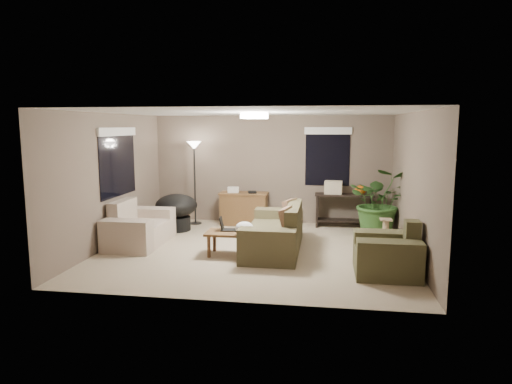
# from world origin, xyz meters

# --- Properties ---
(room_shell) EXTENTS (5.50, 5.50, 5.50)m
(room_shell) POSITION_xyz_m (0.00, 0.00, 1.25)
(room_shell) COLOR tan
(room_shell) RESTS_ON ground
(main_sofa) EXTENTS (0.95, 2.20, 0.85)m
(main_sofa) POSITION_xyz_m (0.39, 0.05, 0.29)
(main_sofa) COLOR brown
(main_sofa) RESTS_ON ground
(throw_pillows) EXTENTS (0.38, 1.40, 0.47)m
(throw_pillows) POSITION_xyz_m (0.65, 0.05, 0.65)
(throw_pillows) COLOR #8C7251
(throw_pillows) RESTS_ON main_sofa
(loveseat) EXTENTS (0.90, 1.60, 0.85)m
(loveseat) POSITION_xyz_m (-2.28, 0.09, 0.30)
(loveseat) COLOR beige
(loveseat) RESTS_ON ground
(armchair) EXTENTS (0.95, 1.00, 0.85)m
(armchair) POSITION_xyz_m (2.23, -1.04, 0.30)
(armchair) COLOR #4E4C2F
(armchair) RESTS_ON ground
(coffee_table) EXTENTS (1.00, 0.55, 0.42)m
(coffee_table) POSITION_xyz_m (-0.29, -0.38, 0.36)
(coffee_table) COLOR brown
(coffee_table) RESTS_ON ground
(laptop) EXTENTS (0.38, 0.26, 0.24)m
(laptop) POSITION_xyz_m (-0.46, -0.28, 0.48)
(laptop) COLOR black
(laptop) RESTS_ON coffee_table
(plastic_bag) EXTENTS (0.37, 0.34, 0.22)m
(plastic_bag) POSITION_xyz_m (-0.09, -0.53, 0.53)
(plastic_bag) COLOR white
(plastic_bag) RESTS_ON coffee_table
(desk) EXTENTS (1.10, 0.50, 0.75)m
(desk) POSITION_xyz_m (-0.57, 2.11, 0.38)
(desk) COLOR brown
(desk) RESTS_ON ground
(desk_papers) EXTENTS (0.70, 0.30, 0.12)m
(desk_papers) POSITION_xyz_m (-0.73, 2.09, 0.80)
(desk_papers) COLOR silver
(desk_papers) RESTS_ON desk
(console_table) EXTENTS (1.30, 0.40, 0.75)m
(console_table) POSITION_xyz_m (1.69, 2.22, 0.44)
(console_table) COLOR black
(console_table) RESTS_ON ground
(pumpkin) EXTENTS (0.33, 0.33, 0.20)m
(pumpkin) POSITION_xyz_m (2.04, 2.22, 0.85)
(pumpkin) COLOR orange
(pumpkin) RESTS_ON console_table
(cardboard_box) EXTENTS (0.40, 0.31, 0.29)m
(cardboard_box) POSITION_xyz_m (1.44, 2.22, 0.89)
(cardboard_box) COLOR beige
(cardboard_box) RESTS_ON console_table
(papasan_chair) EXTENTS (1.16, 1.16, 0.80)m
(papasan_chair) POSITION_xyz_m (-1.93, 1.33, 0.47)
(papasan_chair) COLOR black
(papasan_chair) RESTS_ON ground
(floor_lamp) EXTENTS (0.32, 0.32, 1.91)m
(floor_lamp) POSITION_xyz_m (-1.71, 2.04, 1.60)
(floor_lamp) COLOR black
(floor_lamp) RESTS_ON ground
(ceiling_fixture) EXTENTS (0.50, 0.50, 0.10)m
(ceiling_fixture) POSITION_xyz_m (0.00, 0.00, 2.44)
(ceiling_fixture) COLOR white
(ceiling_fixture) RESTS_ON room_shell
(houseplant) EXTENTS (1.28, 1.42, 1.11)m
(houseplant) POSITION_xyz_m (2.40, 1.56, 0.55)
(houseplant) COLOR #2D5923
(houseplant) RESTS_ON ground
(cat_scratching_post) EXTENTS (0.32, 0.32, 0.50)m
(cat_scratching_post) POSITION_xyz_m (2.43, 0.80, 0.21)
(cat_scratching_post) COLOR tan
(cat_scratching_post) RESTS_ON ground
(window_left) EXTENTS (0.05, 1.56, 1.33)m
(window_left) POSITION_xyz_m (-2.73, 0.30, 1.78)
(window_left) COLOR black
(window_left) RESTS_ON room_shell
(window_back) EXTENTS (1.06, 0.05, 1.33)m
(window_back) POSITION_xyz_m (1.30, 2.48, 1.79)
(window_back) COLOR black
(window_back) RESTS_ON room_shell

